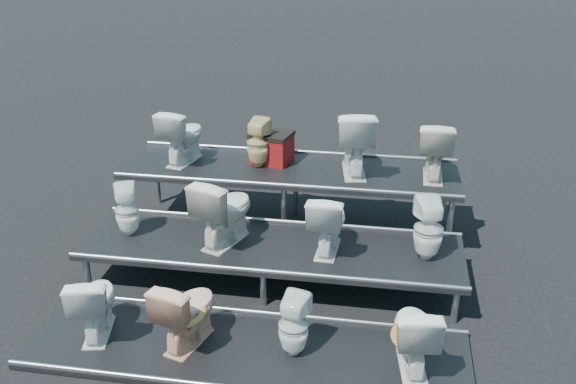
% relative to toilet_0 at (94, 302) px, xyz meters
% --- Properties ---
extents(ground, '(80.00, 80.00, 0.00)m').
position_rel_toilet_0_xyz_m(ground, '(1.49, 1.30, -0.41)').
color(ground, black).
rests_on(ground, ground).
extents(tier_front, '(4.20, 1.20, 0.06)m').
position_rel_toilet_0_xyz_m(tier_front, '(1.49, 0.00, -0.38)').
color(tier_front, black).
rests_on(tier_front, ground).
extents(tier_mid, '(4.20, 1.20, 0.46)m').
position_rel_toilet_0_xyz_m(tier_mid, '(1.49, 1.30, -0.18)').
color(tier_mid, black).
rests_on(tier_mid, ground).
extents(tier_back, '(4.20, 1.20, 0.86)m').
position_rel_toilet_0_xyz_m(tier_back, '(1.49, 2.60, 0.02)').
color(tier_back, black).
rests_on(tier_back, ground).
extents(toilet_0, '(0.53, 0.75, 0.70)m').
position_rel_toilet_0_xyz_m(toilet_0, '(0.00, 0.00, 0.00)').
color(toilet_0, white).
rests_on(toilet_0, tier_front).
extents(toilet_1, '(0.59, 0.79, 0.72)m').
position_rel_toilet_0_xyz_m(toilet_1, '(0.93, 0.00, 0.01)').
color(toilet_1, '#EBB090').
rests_on(toilet_1, tier_front).
extents(toilet_2, '(0.34, 0.34, 0.62)m').
position_rel_toilet_0_xyz_m(toilet_2, '(1.94, 0.00, -0.04)').
color(toilet_2, white).
rests_on(toilet_2, tier_front).
extents(toilet_3, '(0.48, 0.74, 0.71)m').
position_rel_toilet_0_xyz_m(toilet_3, '(3.03, 0.00, 0.01)').
color(toilet_3, white).
rests_on(toilet_3, tier_front).
extents(toilet_4, '(0.36, 0.37, 0.61)m').
position_rel_toilet_0_xyz_m(toilet_4, '(-0.16, 1.30, 0.36)').
color(toilet_4, white).
rests_on(toilet_4, tier_mid).
extents(toilet_5, '(0.68, 0.88, 0.79)m').
position_rel_toilet_0_xyz_m(toilet_5, '(0.97, 1.30, 0.45)').
color(toilet_5, silver).
rests_on(toilet_5, tier_mid).
extents(toilet_6, '(0.42, 0.70, 0.69)m').
position_rel_toilet_0_xyz_m(toilet_6, '(2.11, 1.30, 0.40)').
color(toilet_6, white).
rests_on(toilet_6, tier_mid).
extents(toilet_7, '(0.37, 0.38, 0.69)m').
position_rel_toilet_0_xyz_m(toilet_7, '(3.17, 1.30, 0.40)').
color(toilet_7, white).
rests_on(toilet_7, tier_mid).
extents(toilet_8, '(0.55, 0.77, 0.71)m').
position_rel_toilet_0_xyz_m(toilet_8, '(0.10, 2.60, 0.81)').
color(toilet_8, white).
rests_on(toilet_8, tier_back).
extents(toilet_9, '(0.34, 0.35, 0.63)m').
position_rel_toilet_0_xyz_m(toilet_9, '(1.08, 2.60, 0.76)').
color(toilet_9, '#D7BE82').
rests_on(toilet_9, tier_back).
extents(toilet_10, '(0.57, 0.87, 0.82)m').
position_rel_toilet_0_xyz_m(toilet_10, '(2.28, 2.60, 0.86)').
color(toilet_10, white).
rests_on(toilet_10, tier_back).
extents(toilet_11, '(0.42, 0.72, 0.73)m').
position_rel_toilet_0_xyz_m(toilet_11, '(3.25, 2.60, 0.82)').
color(toilet_11, silver).
rests_on(toilet_11, tier_back).
extents(red_crate, '(0.56, 0.49, 0.35)m').
position_rel_toilet_0_xyz_m(red_crate, '(1.22, 2.78, 0.63)').
color(red_crate, maroon).
rests_on(red_crate, tier_back).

